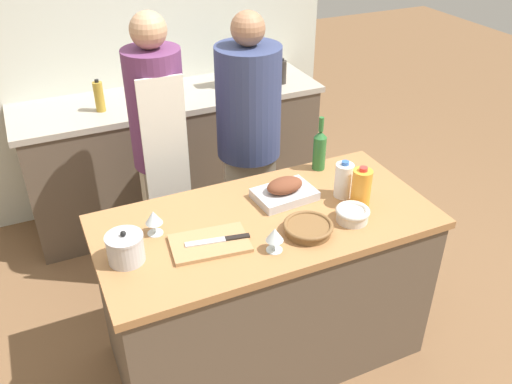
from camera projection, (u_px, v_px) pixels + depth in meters
name	position (u px, v px, depth m)	size (l,w,h in m)	color
ground_plane	(265.00, 348.00, 2.99)	(12.00, 12.00, 0.00)	brown
kitchen_island	(265.00, 288.00, 2.76)	(1.59, 0.77, 0.87)	brown
back_counter	(175.00, 155.00, 3.93)	(2.10, 0.60, 0.92)	brown
back_wall	(151.00, 30.00, 3.77)	(2.60, 0.10, 2.55)	silver
roasting_pan	(285.00, 191.00, 2.66)	(0.31, 0.22, 0.11)	#BCBCC1
wicker_basket	(308.00, 228.00, 2.42)	(0.23, 0.23, 0.05)	brown
cutting_board	(210.00, 243.00, 2.36)	(0.36, 0.25, 0.02)	#AD7F51
stock_pot	(125.00, 248.00, 2.24)	(0.16, 0.16, 0.15)	#B7B7BC
mixing_bowl	(352.00, 214.00, 2.50)	(0.16, 0.16, 0.07)	beige
juice_jug	(361.00, 188.00, 2.58)	(0.09, 0.09, 0.21)	orange
milk_jug	(344.00, 180.00, 2.66)	(0.09, 0.09, 0.19)	white
wine_bottle_green	(320.00, 149.00, 2.87)	(0.07, 0.07, 0.30)	#28662D
wine_glass_left	(275.00, 235.00, 2.29)	(0.08, 0.08, 0.11)	silver
wine_glass_right	(154.00, 218.00, 2.39)	(0.08, 0.08, 0.12)	silver
knife_chef	(220.00, 240.00, 2.36)	(0.29, 0.08, 0.01)	#B7B7BC
stand_mixer	(232.00, 70.00, 3.78)	(0.18, 0.14, 0.29)	#333842
condiment_bottle_tall	(99.00, 96.00, 3.42)	(0.06, 0.06, 0.21)	#B28E2D
condiment_bottle_short	(282.00, 72.00, 3.84)	(0.07, 0.07, 0.18)	#332D28
condiment_bottle_extra	(270.00, 69.00, 3.84)	(0.07, 0.07, 0.22)	#332D28
person_cook_aproned	(160.00, 143.00, 3.06)	(0.31, 0.32, 1.66)	beige
person_cook_guest	(249.00, 137.00, 3.22)	(0.38, 0.38, 1.63)	beige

